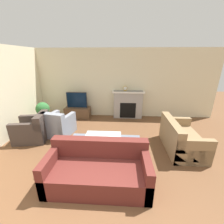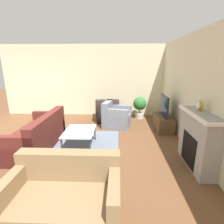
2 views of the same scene
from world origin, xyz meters
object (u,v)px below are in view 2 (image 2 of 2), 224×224
(couch_sectional, at_px, (37,136))
(coffee_table, at_px, (80,132))
(mantel_clock, at_px, (200,106))
(couch_loveseat, at_px, (65,199))
(potted_plant, at_px, (140,105))
(armchair_accent, at_px, (116,118))
(tv, at_px, (164,106))
(armchair_by_window, at_px, (107,112))

(couch_sectional, relative_size, coffee_table, 2.07)
(mantel_clock, bearing_deg, couch_loveseat, -56.87)
(potted_plant, bearing_deg, armchair_accent, -43.03)
(coffee_table, bearing_deg, armchair_accent, 150.40)
(couch_sectional, bearing_deg, tv, 111.77)
(couch_sectional, relative_size, armchair_accent, 2.01)
(armchair_by_window, distance_m, mantel_clock, 3.52)
(tv, height_order, armchair_by_window, tv)
(tv, relative_size, couch_sectional, 0.42)
(couch_loveseat, relative_size, mantel_clock, 7.11)
(armchair_accent, relative_size, potted_plant, 1.20)
(couch_sectional, height_order, coffee_table, couch_sectional)
(tv, height_order, mantel_clock, mantel_clock)
(potted_plant, xyz_separation_m, mantel_clock, (3.05, 0.76, 0.72))
(tv, distance_m, couch_sectional, 3.65)
(tv, bearing_deg, armchair_by_window, -115.15)
(potted_plant, bearing_deg, coffee_table, -35.30)
(armchair_accent, xyz_separation_m, mantel_clock, (2.11, 1.63, 0.91))
(mantel_clock, bearing_deg, couch_sectional, -99.18)
(armchair_by_window, bearing_deg, potted_plant, -175.44)
(armchair_by_window, bearing_deg, tv, 146.40)
(couch_loveseat, distance_m, armchair_by_window, 4.23)
(couch_loveseat, distance_m, potted_plant, 4.74)
(couch_sectional, relative_size, couch_loveseat, 1.37)
(armchair_accent, relative_size, mantel_clock, 4.85)
(couch_sectional, bearing_deg, potted_plant, 131.85)
(couch_sectional, xyz_separation_m, mantel_clock, (0.57, 3.52, 0.92))
(armchair_accent, bearing_deg, couch_loveseat, -177.60)
(armchair_accent, distance_m, potted_plant, 1.29)
(armchair_by_window, distance_m, potted_plant, 1.26)
(couch_sectional, distance_m, coffee_table, 1.04)
(armchair_accent, bearing_deg, coffee_table, 162.33)
(coffee_table, relative_size, potted_plant, 1.16)
(coffee_table, bearing_deg, tv, 119.30)
(couch_loveseat, height_order, armchair_accent, same)
(tv, relative_size, coffee_table, 0.87)
(tv, xyz_separation_m, couch_loveseat, (3.37, -2.07, -0.46))
(tv, xyz_separation_m, armchair_by_window, (-0.85, -1.81, -0.45))
(armchair_accent, height_order, coffee_table, armchair_accent)
(armchair_by_window, xyz_separation_m, armchair_accent, (0.65, 0.34, 0.00))
(tv, xyz_separation_m, armchair_accent, (-0.20, -1.47, -0.45))
(armchair_by_window, xyz_separation_m, coffee_table, (2.16, -0.51, 0.09))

